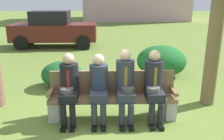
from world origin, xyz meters
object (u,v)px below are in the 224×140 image
Objects in this scene: shrub_mid_lawn at (161,61)px; shrub_near_bench at (62,74)px; seated_man_centerright at (125,83)px; seated_man_leftmost at (69,85)px; seated_man_centerleft at (99,85)px; parked_car_near at (54,29)px; park_bench at (112,96)px; seated_man_rightmost at (154,83)px.

shrub_near_bench is at bearing -163.35° from shrub_mid_lawn.
seated_man_centerright is 2.41m from shrub_near_bench.
shrub_mid_lawn is (2.32, 2.68, -0.26)m from seated_man_leftmost.
seated_man_centerleft is 7.60m from parked_car_near.
seated_man_centerleft is at bearing -61.27° from shrub_near_bench.
shrub_mid_lawn reaches higher than park_bench.
seated_man_centerleft is 2.14m from shrub_near_bench.
seated_man_leftmost is at bearing -179.82° from seated_man_rightmost.
seated_man_leftmost is at bearing -170.27° from park_bench.
parked_car_near is at bearing 131.75° from shrub_mid_lawn.
shrub_near_bench is (-0.47, 1.85, -0.38)m from seated_man_leftmost.
park_bench is 0.86m from seated_man_leftmost.
shrub_mid_lawn is 0.37× the size of parked_car_near.
seated_man_rightmost is (1.02, 0.00, 0.03)m from seated_man_centerleft.
shrub_near_bench is at bearing 126.50° from park_bench.
seated_man_rightmost reaches higher than seated_man_centerleft.
shrub_mid_lawn is at bearing 16.65° from shrub_near_bench.
parked_car_near is at bearing 107.62° from seated_man_centerleft.
seated_man_leftmost is 3.56m from shrub_mid_lawn.
seated_man_centerright is at bearing -50.81° from shrub_near_bench.
seated_man_rightmost is at bearing -0.11° from seated_man_centerright.
seated_man_centerleft is 1.02m from seated_man_rightmost.
seated_man_centerleft reaches higher than shrub_near_bench.
seated_man_centerleft is (0.54, 0.00, -0.01)m from seated_man_leftmost.
seated_man_leftmost is (-0.80, -0.14, 0.28)m from park_bench.
shrub_mid_lawn is at bearing -48.25° from parked_car_near.
shrub_mid_lawn is (2.79, 0.83, 0.12)m from shrub_near_bench.
parked_car_near reaches higher than seated_man_centerright.
park_bench is at bearing 150.88° from seated_man_centerright.
seated_man_centerright is 1.26× the size of shrub_near_bench.
seated_man_rightmost reaches higher than shrub_mid_lawn.
parked_car_near is (-1.29, 5.40, 0.50)m from shrub_near_bench.
seated_man_centerright is (0.24, -0.13, 0.31)m from park_bench.
seated_man_centerleft reaches higher than shrub_mid_lawn.
shrub_near_bench is 2.91m from shrub_mid_lawn.
shrub_mid_lawn is at bearing 64.36° from seated_man_centerright.
seated_man_centerright reaches higher than shrub_mid_lawn.
seated_man_rightmost reaches higher than park_bench.
park_bench is at bearing -70.23° from parked_car_near.
seated_man_leftmost is 1.21× the size of shrub_near_bench.
seated_man_centerleft is 0.94× the size of seated_man_centerright.
park_bench is at bearing -120.85° from shrub_mid_lawn.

